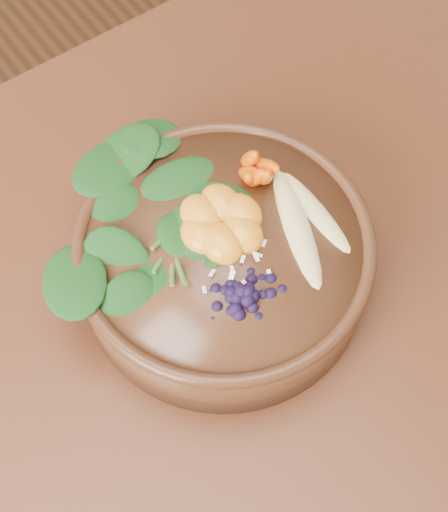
% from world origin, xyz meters
% --- Properties ---
extents(stoneware_bowl, '(0.36, 0.36, 0.07)m').
position_xyz_m(stoneware_bowl, '(0.25, 0.09, 0.79)').
color(stoneware_bowl, '#492815').
rests_on(stoneware_bowl, dining_table).
extents(kale_heap, '(0.23, 0.22, 0.04)m').
position_xyz_m(kale_heap, '(0.24, 0.15, 0.85)').
color(kale_heap, '#174117').
rests_on(kale_heap, stoneware_bowl).
extents(carrot_cluster, '(0.07, 0.07, 0.08)m').
position_xyz_m(carrot_cluster, '(0.33, 0.14, 0.86)').
color(carrot_cluster, '#E25D07').
rests_on(carrot_cluster, stoneware_bowl).
extents(banana_halves, '(0.08, 0.15, 0.03)m').
position_xyz_m(banana_halves, '(0.33, 0.06, 0.84)').
color(banana_halves, '#E0CC84').
rests_on(banana_halves, stoneware_bowl).
extents(mandarin_cluster, '(0.11, 0.11, 0.03)m').
position_xyz_m(mandarin_cluster, '(0.26, 0.10, 0.84)').
color(mandarin_cluster, orange).
rests_on(mandarin_cluster, stoneware_bowl).
extents(blueberry_pile, '(0.15, 0.14, 0.04)m').
position_xyz_m(blueberry_pile, '(0.24, 0.03, 0.84)').
color(blueberry_pile, black).
rests_on(blueberry_pile, stoneware_bowl).
extents(coconut_flakes, '(0.11, 0.09, 0.01)m').
position_xyz_m(coconut_flakes, '(0.25, 0.07, 0.83)').
color(coconut_flakes, white).
rests_on(coconut_flakes, stoneware_bowl).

